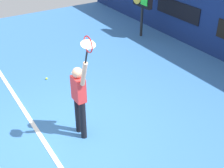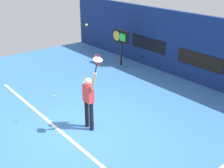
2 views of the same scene
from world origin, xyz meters
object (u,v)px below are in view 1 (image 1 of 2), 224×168
(scoreboard_clock, at_px, (142,1))
(spare_ball, at_px, (47,79))
(tennis_player, at_px, (79,97))
(tennis_racket, at_px, (88,46))

(scoreboard_clock, distance_m, spare_ball, 4.81)
(tennis_player, height_order, scoreboard_clock, tennis_player)
(tennis_racket, height_order, scoreboard_clock, tennis_racket)
(tennis_racket, distance_m, spare_ball, 3.99)
(scoreboard_clock, bearing_deg, tennis_racket, -46.13)
(tennis_racket, bearing_deg, spare_ball, 175.63)
(tennis_player, bearing_deg, scoreboard_clock, 130.54)
(tennis_player, distance_m, tennis_racket, 1.43)
(tennis_racket, height_order, spare_ball, tennis_racket)
(tennis_player, height_order, spare_ball, tennis_player)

